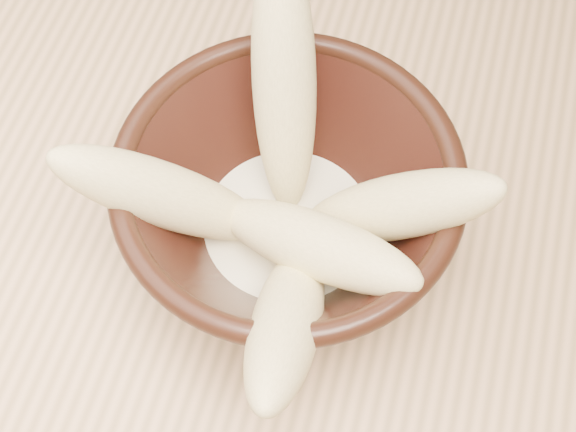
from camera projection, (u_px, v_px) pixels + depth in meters
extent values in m
cube|color=#E1B07C|center=(494.00, 382.00, 0.57)|extent=(1.20, 0.80, 0.04)
cylinder|color=tan|center=(87.00, 126.00, 1.12)|extent=(0.05, 0.05, 0.71)
cylinder|color=black|center=(288.00, 249.00, 0.59)|extent=(0.10, 0.10, 0.01)
cylinder|color=black|center=(288.00, 236.00, 0.57)|extent=(0.10, 0.10, 0.01)
torus|color=black|center=(288.00, 175.00, 0.50)|extent=(0.22, 0.22, 0.02)
cylinder|color=beige|center=(288.00, 229.00, 0.56)|extent=(0.13, 0.13, 0.02)
ellipsoid|color=tan|center=(284.00, 84.00, 0.51)|extent=(0.08, 0.13, 0.19)
ellipsoid|color=tan|center=(166.00, 196.00, 0.51)|extent=(0.15, 0.09, 0.14)
ellipsoid|color=tan|center=(396.00, 207.00, 0.50)|extent=(0.14, 0.05, 0.14)
ellipsoid|color=tan|center=(315.00, 245.00, 0.50)|extent=(0.16, 0.09, 0.09)
ellipsoid|color=tan|center=(287.00, 321.00, 0.47)|extent=(0.06, 0.17, 0.14)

